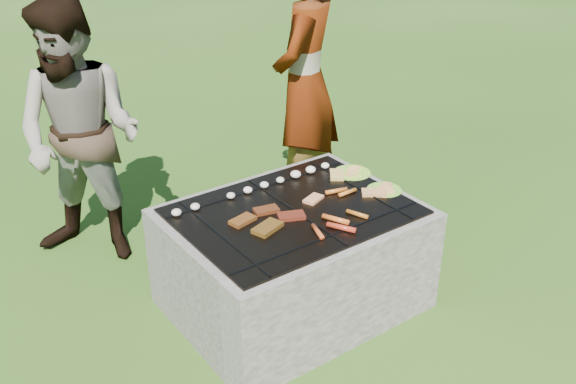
% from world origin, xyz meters
% --- Properties ---
extents(lawn, '(60.00, 60.00, 0.00)m').
position_xyz_m(lawn, '(0.00, 0.00, 0.00)').
color(lawn, '#234812').
rests_on(lawn, ground).
extents(fire_pit, '(1.30, 1.00, 0.62)m').
position_xyz_m(fire_pit, '(0.00, 0.00, 0.28)').
color(fire_pit, gray).
rests_on(fire_pit, ground).
extents(mushrooms, '(1.05, 0.06, 0.04)m').
position_xyz_m(mushrooms, '(0.03, 0.31, 0.63)').
color(mushrooms, beige).
rests_on(mushrooms, fire_pit).
extents(pork_slabs, '(0.39, 0.28, 0.02)m').
position_xyz_m(pork_slabs, '(-0.18, -0.02, 0.62)').
color(pork_slabs, '#984F1B').
rests_on(pork_slabs, fire_pit).
extents(sausages, '(0.49, 0.43, 0.03)m').
position_xyz_m(sausages, '(0.15, -0.19, 0.62)').
color(sausages, orange).
rests_on(sausages, fire_pit).
extents(bread_on_grate, '(0.47, 0.45, 0.02)m').
position_xyz_m(bread_on_grate, '(0.39, 0.03, 0.62)').
color(bread_on_grate, '#EEB07A').
rests_on(bread_on_grate, fire_pit).
extents(plate_far, '(0.23, 0.23, 0.03)m').
position_xyz_m(plate_far, '(0.56, 0.17, 0.61)').
color(plate_far, '#EAFF3C').
rests_on(plate_far, fire_pit).
extents(plate_near, '(0.26, 0.26, 0.03)m').
position_xyz_m(plate_near, '(0.56, -0.11, 0.61)').
color(plate_near, '#D0FF3C').
rests_on(plate_near, fire_pit).
extents(cook, '(0.80, 0.75, 1.84)m').
position_xyz_m(cook, '(0.78, 0.93, 0.92)').
color(cook, '#AA9F8E').
rests_on(cook, ground).
extents(bystander, '(0.98, 1.00, 1.62)m').
position_xyz_m(bystander, '(-0.71, 1.18, 0.81)').
color(bystander, gray).
rests_on(bystander, ground).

